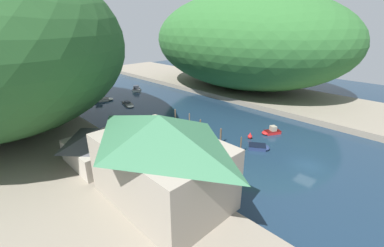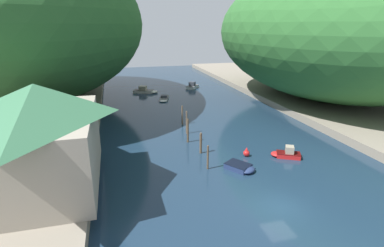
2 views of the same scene
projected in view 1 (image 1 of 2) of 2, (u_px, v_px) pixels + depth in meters
The scene contains 19 objects.
water_surface at pixel (169, 113), 55.35m from camera, with size 130.00×130.00×0.00m, color #192D42.
left_bank at pixel (28, 152), 37.77m from camera, with size 22.00×120.00×1.14m.
right_bank at pixel (242, 90), 72.50m from camera, with size 22.00×120.00×1.14m.
hillside_right at pixel (246, 41), 68.75m from camera, with size 40.30×56.42×25.04m.
waterfront_building at pixel (161, 157), 25.32m from camera, with size 9.50×14.51×9.21m.
boathouse_shed at pixel (100, 144), 33.45m from camera, with size 8.07×8.72×4.63m.
boat_open_rowboat at pixel (136, 89), 73.67m from camera, with size 4.36×4.95×1.59m.
boat_mid_channel at pixel (128, 104), 60.75m from camera, with size 3.02×5.57×0.80m.
boat_near_quay at pixel (271, 131), 45.13m from camera, with size 3.66×2.83×1.40m.
boat_small_dinghy at pixel (260, 147), 39.76m from camera, with size 3.32×3.66×0.62m.
boat_moored_right at pixel (101, 99), 63.96m from camera, with size 6.07×4.18×1.56m.
mooring_post_nearest at pixel (241, 145), 37.94m from camera, with size 0.21×0.21×2.77m.
mooring_post_second at pixel (221, 136), 41.10m from camera, with size 0.29×0.29×2.67m.
mooring_post_middle at pixel (200, 129), 43.17m from camera, with size 0.26×0.26×3.30m.
mooring_post_fourth at pixel (189, 122), 45.79m from camera, with size 0.21×0.21×3.38m.
mooring_post_farthest at pixel (175, 117), 48.91m from camera, with size 0.24×0.24×3.06m.
channel_buoy_near at pixel (250, 136), 43.16m from camera, with size 0.76×0.76×1.14m.
person_on_quay at pixel (138, 153), 34.26m from camera, with size 0.31×0.42×1.69m.
person_by_boathouse at pixel (148, 156), 33.34m from camera, with size 0.29×0.41×1.69m.
Camera 1 is at (-32.89, -10.93, 18.35)m, focal length 24.00 mm.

